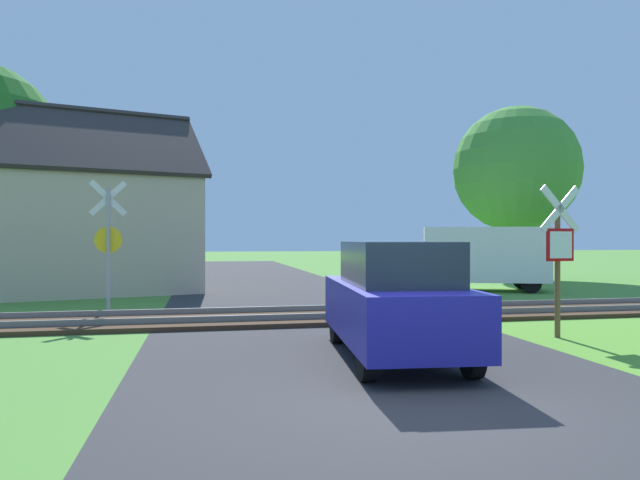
% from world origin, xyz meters
% --- Properties ---
extents(ground_plane, '(160.00, 160.00, 0.00)m').
position_xyz_m(ground_plane, '(0.00, 0.00, 0.00)').
color(ground_plane, '#4C8433').
extents(road_asphalt, '(6.68, 80.00, 0.01)m').
position_xyz_m(road_asphalt, '(0.00, 2.00, 0.00)').
color(road_asphalt, '#2D2D30').
rests_on(road_asphalt, ground).
extents(rail_track, '(60.00, 2.60, 0.22)m').
position_xyz_m(rail_track, '(0.00, 7.05, 0.06)').
color(rail_track, '#422D1E').
rests_on(rail_track, ground).
extents(stop_sign_near, '(0.87, 0.19, 2.81)m').
position_xyz_m(stop_sign_near, '(4.09, 3.65, 1.60)').
color(stop_sign_near, brown).
rests_on(stop_sign_near, ground).
extents(crossing_sign_far, '(0.87, 0.20, 3.25)m').
position_xyz_m(crossing_sign_far, '(-4.58, 8.75, 1.86)').
color(crossing_sign_far, '#9E9EA5').
rests_on(crossing_sign_far, ground).
extents(house, '(8.93, 7.98, 6.45)m').
position_xyz_m(house, '(-6.51, 15.38, 2.19)').
color(house, '#C6B293').
rests_on(house, ground).
extents(tree_far, '(5.78, 5.78, 7.96)m').
position_xyz_m(tree_far, '(11.88, 18.35, 5.06)').
color(tree_far, '#513823').
rests_on(tree_far, ground).
extents(mail_truck, '(5.24, 3.47, 2.24)m').
position_xyz_m(mail_truck, '(7.26, 12.93, 1.24)').
color(mail_truck, white).
rests_on(mail_truck, ground).
extents(parked_car, '(1.99, 4.13, 1.78)m').
position_xyz_m(parked_car, '(0.54, 2.51, 0.89)').
color(parked_car, navy).
rests_on(parked_car, ground).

